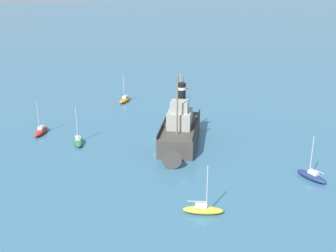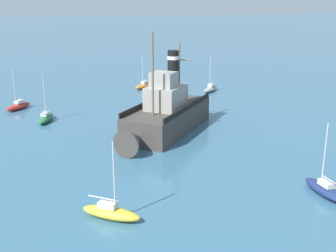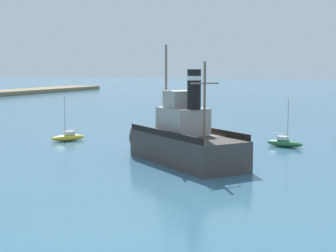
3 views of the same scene
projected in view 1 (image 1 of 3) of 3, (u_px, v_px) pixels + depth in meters
name	position (u px, v px, depth m)	size (l,w,h in m)	color
ground_plane	(163.00, 139.00, 57.28)	(600.00, 600.00, 0.00)	#38667F
old_tugboat	(180.00, 131.00, 54.92)	(11.33, 13.55, 9.90)	#423D38
sailboat_red	(41.00, 131.00, 58.85)	(3.15, 3.71, 4.90)	#B22823
sailboat_orange	(125.00, 99.00, 73.72)	(3.54, 3.38, 4.90)	orange
sailboat_yellow	(203.00, 209.00, 39.21)	(3.78, 3.01, 4.90)	gold
sailboat_navy	(312.00, 176.00, 45.77)	(1.45, 3.89, 4.90)	navy
sailboat_grey	(180.00, 99.00, 74.25)	(3.31, 3.60, 4.90)	gray
sailboat_green	(78.00, 141.00, 55.40)	(1.95, 3.95, 4.90)	#286B3D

